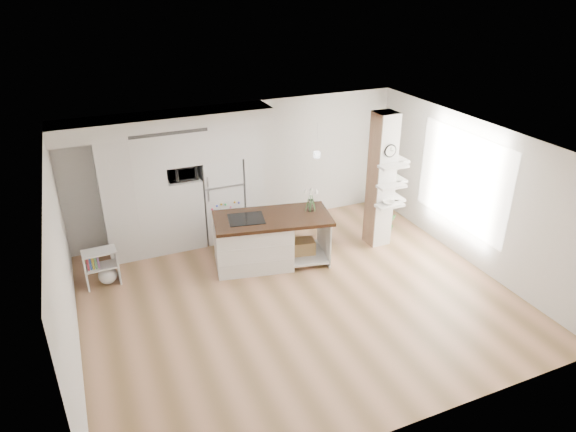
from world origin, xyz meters
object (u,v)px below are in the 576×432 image
bookshelf (103,269)px  kitchen_island (259,240)px  refrigerator (221,198)px  floor_plant_a (389,224)px

bookshelf → kitchen_island: bearing=-10.9°
refrigerator → floor_plant_a: size_ratio=3.64×
refrigerator → bookshelf: bearing=-159.3°
bookshelf → floor_plant_a: bearing=-6.0°
kitchen_island → floor_plant_a: bearing=12.2°
refrigerator → kitchen_island: size_ratio=0.76×
refrigerator → kitchen_island: refrigerator is taller
refrigerator → bookshelf: size_ratio=2.60×
kitchen_island → floor_plant_a: size_ratio=4.78×
kitchen_island → bookshelf: kitchen_island is taller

